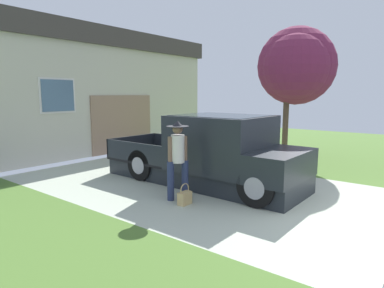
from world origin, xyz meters
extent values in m
cube|color=#B0B9A2|center=(0.00, 4.50, -0.03)|extent=(5.20, 9.00, 0.06)
cube|color=#4E732E|center=(8.60, 4.50, -0.03)|extent=(12.00, 9.00, 0.06)
cube|color=#20252A|center=(0.36, 4.42, 0.21)|extent=(1.78, 5.21, 0.42)
cube|color=#20252A|center=(0.35, 3.82, 1.07)|extent=(1.89, 2.18, 1.29)
cube|color=#1E2833|center=(0.35, 3.82, 1.45)|extent=(1.66, 2.01, 0.54)
cube|color=#20252A|center=(0.32, 2.28, 0.72)|extent=(1.87, 0.95, 0.60)
cube|color=black|center=(0.38, 5.95, 0.45)|extent=(1.89, 2.14, 0.06)
cube|color=#20252A|center=(1.28, 5.94, 0.70)|extent=(0.09, 2.11, 0.56)
cube|color=#20252A|center=(-0.52, 5.97, 0.70)|extent=(0.09, 2.11, 0.56)
cube|color=#20252A|center=(0.39, 6.98, 0.70)|extent=(1.85, 0.09, 0.56)
cube|color=black|center=(1.36, 3.05, 1.35)|extent=(0.10, 0.18, 0.20)
cylinder|color=black|center=(1.12, 2.41, 0.40)|extent=(0.27, 0.80, 0.80)
cylinder|color=#9E9EA3|center=(1.12, 2.41, 0.40)|extent=(0.29, 0.44, 0.44)
cylinder|color=black|center=(-0.47, 2.43, 0.40)|extent=(0.27, 0.80, 0.80)
cylinder|color=#9E9EA3|center=(-0.47, 2.43, 0.40)|extent=(0.29, 0.44, 0.44)
cylinder|color=black|center=(1.17, 5.73, 0.40)|extent=(0.27, 0.80, 0.80)
cylinder|color=#9E9EA3|center=(1.17, 5.73, 0.40)|extent=(0.29, 0.44, 0.44)
cylinder|color=black|center=(-0.42, 5.75, 0.40)|extent=(0.27, 0.80, 0.80)
cylinder|color=#9E9EA3|center=(-0.42, 5.75, 0.40)|extent=(0.29, 0.44, 0.44)
cylinder|color=navy|center=(-1.22, 4.05, 0.41)|extent=(0.15, 0.15, 0.83)
cylinder|color=navy|center=(-0.93, 3.89, 0.41)|extent=(0.15, 0.15, 0.83)
cylinder|color=silver|center=(-1.08, 3.97, 1.09)|extent=(0.28, 0.28, 0.58)
cylinder|color=brown|center=(-1.22, 4.05, 1.07)|extent=(0.09, 0.09, 0.56)
cylinder|color=brown|center=(-0.93, 3.89, 1.07)|extent=(0.09, 0.09, 0.56)
sphere|color=brown|center=(-1.08, 3.97, 1.51)|extent=(0.22, 0.22, 0.22)
cylinder|color=#232328|center=(-1.08, 3.97, 1.56)|extent=(0.47, 0.47, 0.01)
cone|color=#232328|center=(-1.08, 3.97, 1.62)|extent=(0.23, 0.23, 0.12)
cube|color=tan|center=(-1.25, 3.65, 0.13)|extent=(0.29, 0.16, 0.26)
torus|color=tan|center=(-1.25, 3.65, 0.31)|extent=(0.27, 0.02, 0.27)
cube|color=beige|center=(2.21, 12.63, 1.97)|extent=(9.64, 6.17, 3.94)
cube|color=#423D38|center=(2.21, 12.63, 4.28)|extent=(10.02, 6.42, 0.69)
cube|color=#93755B|center=(2.20, 9.52, 1.08)|extent=(2.88, 0.06, 2.16)
cube|color=slate|center=(-0.44, 9.52, 2.17)|extent=(1.10, 0.05, 1.00)
cube|color=silver|center=(-0.44, 9.53, 2.17)|extent=(1.23, 0.02, 1.12)
cylinder|color=brown|center=(4.43, 3.89, 1.16)|extent=(0.19, 0.19, 2.33)
sphere|color=#782847|center=(4.75, 3.73, 3.13)|extent=(2.55, 2.55, 2.55)
sphere|color=#782847|center=(4.22, 3.55, 3.08)|extent=(2.07, 2.07, 2.07)
camera|label=1|loc=(-6.26, -0.43, 2.21)|focal=31.02mm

